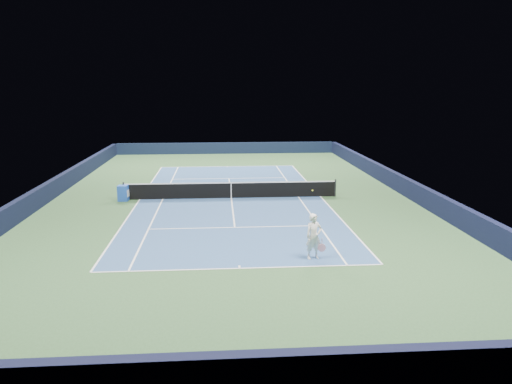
{
  "coord_description": "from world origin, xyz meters",
  "views": [
    {
      "loc": [
        -0.71,
        -29.54,
        6.77
      ],
      "look_at": [
        1.28,
        -3.0,
        1.0
      ],
      "focal_mm": 35.0,
      "sensor_mm": 36.0,
      "label": 1
    }
  ],
  "objects": [
    {
      "name": "wall_left",
      "position": [
        -10.82,
        0.0,
        0.55
      ],
      "size": [
        0.35,
        40.0,
        1.1
      ],
      "primitive_type": "cube",
      "color": "black",
      "rests_on": "ground"
    },
    {
      "name": "baseline_near",
      "position": [
        0.0,
        -11.88,
        0.01
      ],
      "size": [
        10.97,
        0.08,
        0.0
      ],
      "primitive_type": "cube",
      "color": "white",
      "rests_on": "ground"
    },
    {
      "name": "sideline_singles_left",
      "position": [
        -4.12,
        0.0,
        0.01
      ],
      "size": [
        0.08,
        23.77,
        0.0
      ],
      "primitive_type": "cube",
      "color": "white",
      "rests_on": "ground"
    },
    {
      "name": "ground",
      "position": [
        0.0,
        0.0,
        0.0
      ],
      "size": [
        40.0,
        40.0,
        0.0
      ],
      "primitive_type": "plane",
      "color": "#2C4E2A",
      "rests_on": "ground"
    },
    {
      "name": "wall_far",
      "position": [
        0.0,
        19.82,
        0.55
      ],
      "size": [
        22.0,
        0.35,
        1.1
      ],
      "primitive_type": "cube",
      "color": "black",
      "rests_on": "ground"
    },
    {
      "name": "tennis_player",
      "position": [
        2.96,
        -11.01,
        0.92
      ],
      "size": [
        0.86,
        1.33,
        2.57
      ],
      "color": "white",
      "rests_on": "ground"
    },
    {
      "name": "service_line_far",
      "position": [
        0.0,
        6.4,
        0.01
      ],
      "size": [
        8.23,
        0.08,
        0.0
      ],
      "primitive_type": "cube",
      "color": "white",
      "rests_on": "ground"
    },
    {
      "name": "sideline_doubles_right",
      "position": [
        5.49,
        0.0,
        0.01
      ],
      "size": [
        0.08,
        23.77,
        0.0
      ],
      "primitive_type": "cube",
      "color": "white",
      "rests_on": "ground"
    },
    {
      "name": "wall_right",
      "position": [
        10.82,
        0.0,
        0.55
      ],
      "size": [
        0.35,
        40.0,
        1.1
      ],
      "primitive_type": "cube",
      "color": "black",
      "rests_on": "ground"
    },
    {
      "name": "sideline_doubles_left",
      "position": [
        -5.49,
        0.0,
        0.01
      ],
      "size": [
        0.08,
        23.77,
        0.0
      ],
      "primitive_type": "cube",
      "color": "white",
      "rests_on": "ground"
    },
    {
      "name": "court_surface",
      "position": [
        0.0,
        0.0,
        0.0
      ],
      "size": [
        10.97,
        23.77,
        0.01
      ],
      "primitive_type": "cube",
      "color": "#2C4C7C",
      "rests_on": "ground"
    },
    {
      "name": "sideline_singles_right",
      "position": [
        4.12,
        0.0,
        0.01
      ],
      "size": [
        0.08,
        23.77,
        0.0
      ],
      "primitive_type": "cube",
      "color": "white",
      "rests_on": "ground"
    },
    {
      "name": "baseline_far",
      "position": [
        0.0,
        11.88,
        0.01
      ],
      "size": [
        10.97,
        0.08,
        0.0
      ],
      "primitive_type": "cube",
      "color": "white",
      "rests_on": "ground"
    },
    {
      "name": "tennis_net",
      "position": [
        0.0,
        0.0,
        0.5
      ],
      "size": [
        12.9,
        0.1,
        1.07
      ],
      "color": "black",
      "rests_on": "ground"
    },
    {
      "name": "sponsor_cube",
      "position": [
        -6.4,
        -0.26,
        0.46
      ],
      "size": [
        0.63,
        0.57,
        0.93
      ],
      "color": "#1E4BB5",
      "rests_on": "ground"
    },
    {
      "name": "wall_near",
      "position": [
        0.0,
        -19.82,
        0.55
      ],
      "size": [
        22.0,
        0.35,
        1.1
      ],
      "primitive_type": "cube",
      "color": "black",
      "rests_on": "ground"
    },
    {
      "name": "center_mark_far",
      "position": [
        0.0,
        11.73,
        0.01
      ],
      "size": [
        0.08,
        0.3,
        0.0
      ],
      "primitive_type": "cube",
      "color": "white",
      "rests_on": "ground"
    },
    {
      "name": "service_line_near",
      "position": [
        0.0,
        -6.4,
        0.01
      ],
      "size": [
        8.23,
        0.08,
        0.0
      ],
      "primitive_type": "cube",
      "color": "white",
      "rests_on": "ground"
    },
    {
      "name": "center_mark_near",
      "position": [
        0.0,
        -11.73,
        0.01
      ],
      "size": [
        0.08,
        0.3,
        0.0
      ],
      "primitive_type": "cube",
      "color": "white",
      "rests_on": "ground"
    },
    {
      "name": "center_service_line",
      "position": [
        0.0,
        0.0,
        0.01
      ],
      "size": [
        0.08,
        12.8,
        0.0
      ],
      "primitive_type": "cube",
      "color": "white",
      "rests_on": "ground"
    }
  ]
}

